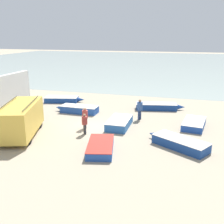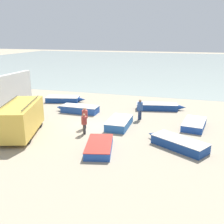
% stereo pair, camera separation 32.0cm
% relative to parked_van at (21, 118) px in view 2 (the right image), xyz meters
% --- Properties ---
extents(ground_plane, '(200.00, 200.00, 0.00)m').
position_rel_parked_van_xyz_m(ground_plane, '(4.61, 3.12, -1.30)').
color(ground_plane, tan).
extents(sea_water, '(120.00, 80.00, 0.01)m').
position_rel_parked_van_xyz_m(sea_water, '(4.61, 55.12, -1.30)').
color(sea_water, '#99A89E').
rests_on(sea_water, ground_plane).
extents(parked_van, '(3.71, 5.84, 2.51)m').
position_rel_parked_van_xyz_m(parked_van, '(0.00, 0.00, 0.00)').
color(parked_van, gold).
rests_on(parked_van, ground_plane).
extents(fishing_rowboat_0, '(2.04, 3.93, 0.54)m').
position_rel_parked_van_xyz_m(fishing_rowboat_0, '(12.38, 5.45, -1.03)').
color(fishing_rowboat_0, '#234CA3').
rests_on(fishing_rowboat_0, ground_plane).
extents(fishing_rowboat_1, '(4.36, 3.15, 0.64)m').
position_rel_parked_van_xyz_m(fishing_rowboat_1, '(11.29, 0.94, -0.98)').
color(fishing_rowboat_1, navy).
rests_on(fishing_rowboat_1, ground_plane).
extents(fishing_rowboat_2, '(1.66, 3.87, 0.66)m').
position_rel_parked_van_xyz_m(fishing_rowboat_2, '(6.52, 3.88, -0.97)').
color(fishing_rowboat_2, '#2D66AD').
rests_on(fishing_rowboat_2, ground_plane).
extents(fishing_rowboat_3, '(4.94, 2.08, 0.63)m').
position_rel_parked_van_xyz_m(fishing_rowboat_3, '(8.99, 9.77, -0.98)').
color(fishing_rowboat_3, navy).
rests_on(fishing_rowboat_3, ground_plane).
extents(fishing_rowboat_4, '(4.33, 1.43, 0.68)m').
position_rel_parked_van_xyz_m(fishing_rowboat_4, '(1.67, 6.62, -0.96)').
color(fishing_rowboat_4, '#234CA3').
rests_on(fishing_rowboat_4, ground_plane).
extents(fishing_rowboat_5, '(4.45, 2.41, 0.59)m').
position_rel_parked_van_xyz_m(fishing_rowboat_5, '(-1.57, 10.02, -1.01)').
color(fishing_rowboat_5, navy).
rests_on(fishing_rowboat_5, ground_plane).
extents(fishing_rowboat_6, '(2.30, 4.06, 0.53)m').
position_rel_parked_van_xyz_m(fishing_rowboat_6, '(6.46, -0.90, -1.04)').
color(fishing_rowboat_6, '#234CA3').
rests_on(fishing_rowboat_6, ground_plane).
extents(fisherman_0, '(0.45, 0.45, 1.71)m').
position_rel_parked_van_xyz_m(fisherman_0, '(3.98, 2.70, -0.28)').
color(fisherman_0, '#38383D').
rests_on(fisherman_0, ground_plane).
extents(fisherman_1, '(0.48, 0.48, 1.82)m').
position_rel_parked_van_xyz_m(fisherman_1, '(7.77, 6.08, -0.21)').
color(fisherman_1, navy).
rests_on(fisherman_1, ground_plane).
extents(fisherman_2, '(0.42, 0.42, 1.59)m').
position_rel_parked_van_xyz_m(fisherman_2, '(4.42, 1.48, -0.35)').
color(fisherman_2, '#38383D').
rests_on(fisherman_2, ground_plane).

